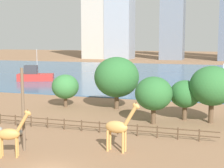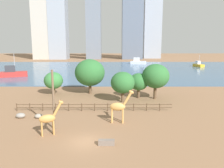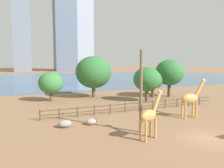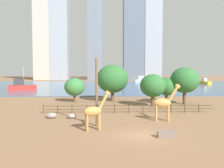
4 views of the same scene
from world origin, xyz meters
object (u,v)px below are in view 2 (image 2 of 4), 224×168
(giraffe_companion, at_px, (118,107))
(boat_ferry, at_px, (137,62))
(giraffe_tall, at_px, (48,118))
(tree_right_small, at_px, (138,82))
(boulder_by_pole, at_px, (38,116))
(feeding_trough, at_px, (106,142))
(tree_right_tall, at_px, (122,83))
(boat_tug, at_px, (12,73))
(utility_pole, at_px, (53,100))
(tree_left_large, at_px, (89,73))
(boat_sailboat, at_px, (197,65))
(tree_left_small, at_px, (155,76))
(tree_center_broad, at_px, (53,81))
(boulder_near_fence, at_px, (20,116))

(giraffe_companion, bearing_deg, boat_ferry, 87.37)
(giraffe_tall, relative_size, tree_right_small, 0.84)
(boat_ferry, bearing_deg, tree_right_small, -79.39)
(tree_right_small, distance_m, boat_ferry, 81.81)
(boulder_by_pole, relative_size, boat_ferry, 0.13)
(feeding_trough, distance_m, tree_right_small, 23.05)
(tree_right_small, bearing_deg, giraffe_tall, -124.71)
(tree_right_tall, xyz_separation_m, tree_right_small, (3.48, 3.31, -0.41))
(tree_right_small, xyz_separation_m, boat_tug, (-39.69, 30.07, -1.89))
(utility_pole, height_order, boat_tug, boat_tug)
(utility_pole, xyz_separation_m, boulder_by_pole, (-3.52, 4.32, -3.59))
(boulder_by_pole, distance_m, tree_left_large, 18.82)
(tree_left_large, xyz_separation_m, boat_tug, (-29.14, 25.84, -3.30))
(tree_right_small, bearing_deg, boat_sailboat, 59.90)
(giraffe_tall, relative_size, utility_pole, 0.56)
(feeding_trough, height_order, boat_sailboat, boat_sailboat)
(tree_right_tall, height_order, tree_left_small, tree_left_small)
(tree_left_small, height_order, boat_tug, boat_tug)
(tree_right_tall, distance_m, tree_left_small, 7.36)
(giraffe_tall, distance_m, giraffe_companion, 9.71)
(giraffe_companion, relative_size, tree_center_broad, 0.98)
(giraffe_companion, relative_size, boulder_by_pole, 4.00)
(giraffe_tall, height_order, boulder_near_fence, giraffe_tall)
(giraffe_tall, height_order, tree_right_tall, tree_right_tall)
(boat_tug, bearing_deg, boat_sailboat, 3.86)
(tree_center_broad, distance_m, boat_tug, 34.22)
(boulder_near_fence, bearing_deg, giraffe_companion, -7.59)
(tree_right_tall, bearing_deg, boat_ferry, 81.35)
(boulder_near_fence, relative_size, boat_sailboat, 0.20)
(boat_sailboat, bearing_deg, boulder_by_pole, -48.05)
(boulder_by_pole, distance_m, tree_center_broad, 16.59)
(boulder_near_fence, distance_m, boat_sailboat, 97.90)
(boat_ferry, bearing_deg, boat_tug, -116.60)
(tree_left_large, bearing_deg, boat_ferry, 75.49)
(tree_left_small, bearing_deg, tree_left_large, 160.65)
(tree_center_broad, height_order, tree_left_small, tree_left_small)
(tree_left_large, distance_m, boat_ferry, 79.64)
(utility_pole, xyz_separation_m, tree_center_broad, (-5.46, 20.55, -0.78))
(giraffe_tall, distance_m, tree_center_broad, 23.00)
(tree_left_large, bearing_deg, feeding_trough, -80.49)
(boulder_by_pole, bearing_deg, boat_sailboat, 55.24)
(feeding_trough, relative_size, boat_ferry, 0.20)
(giraffe_tall, bearing_deg, tree_right_tall, 37.50)
(boulder_near_fence, height_order, tree_left_small, tree_left_small)
(utility_pole, bearing_deg, tree_left_small, 45.49)
(utility_pole, height_order, tree_left_small, utility_pole)
(tree_left_large, bearing_deg, tree_right_tall, -46.81)
(boulder_near_fence, distance_m, boulder_by_pole, 2.83)
(tree_left_small, height_order, boat_ferry, tree_left_small)
(utility_pole, height_order, tree_left_large, utility_pole)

